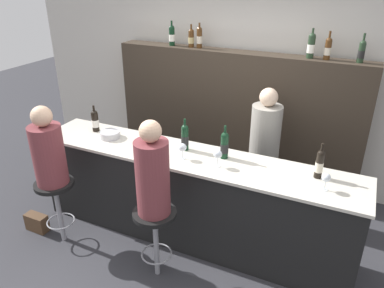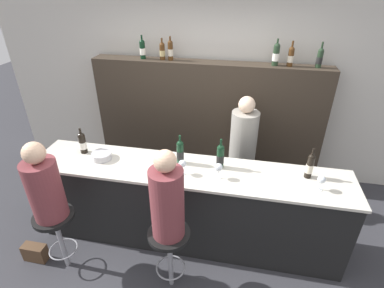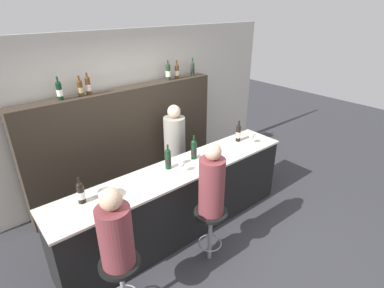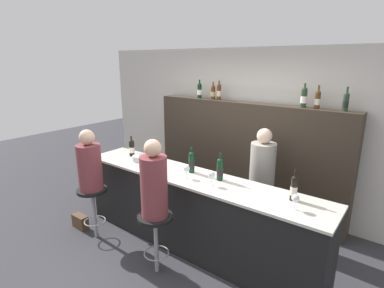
{
  "view_description": "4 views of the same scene",
  "coord_description": "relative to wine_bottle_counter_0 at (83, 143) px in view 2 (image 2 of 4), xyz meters",
  "views": [
    {
      "loc": [
        1.44,
        -2.71,
        2.71
      ],
      "look_at": [
        0.01,
        0.34,
        1.11
      ],
      "focal_mm": 35.0,
      "sensor_mm": 36.0,
      "label": 1
    },
    {
      "loc": [
        0.55,
        -2.25,
        2.81
      ],
      "look_at": [
        0.06,
        0.22,
        1.36
      ],
      "focal_mm": 28.0,
      "sensor_mm": 36.0,
      "label": 2
    },
    {
      "loc": [
        -2.03,
        -2.39,
        2.95
      ],
      "look_at": [
        0.2,
        0.28,
        1.3
      ],
      "focal_mm": 28.0,
      "sensor_mm": 36.0,
      "label": 3
    },
    {
      "loc": [
        2.11,
        -2.49,
        2.4
      ],
      "look_at": [
        0.02,
        0.25,
        1.43
      ],
      "focal_mm": 28.0,
      "sensor_mm": 36.0,
      "label": 4
    }
  ],
  "objects": [
    {
      "name": "handbag",
      "position": [
        -0.36,
        -0.75,
        -1.03
      ],
      "size": [
        0.26,
        0.12,
        0.2
      ],
      "color": "#513823",
      "rests_on": "ground_plane"
    },
    {
      "name": "ground_plane",
      "position": [
        1.24,
        -0.4,
        -1.13
      ],
      "size": [
        16.0,
        16.0,
        0.0
      ],
      "primitive_type": "plane",
      "color": "#333338"
    },
    {
      "name": "wine_bottle_backbar_4",
      "position": [
        2.27,
        1.27,
        0.77
      ],
      "size": [
        0.07,
        0.07,
        0.31
      ],
      "color": "#4C2D14",
      "rests_on": "back_bar_cabinet"
    },
    {
      "name": "wine_bottle_backbar_3",
      "position": [
        2.09,
        1.27,
        0.79
      ],
      "size": [
        0.08,
        0.08,
        0.33
      ],
      "color": "#233823",
      "rests_on": "back_bar_cabinet"
    },
    {
      "name": "guest_seated_right",
      "position": [
        1.2,
        -0.75,
        -0.01
      ],
      "size": [
        0.3,
        0.3,
        0.88
      ],
      "color": "brown",
      "rests_on": "bar_stool_right"
    },
    {
      "name": "wine_bottle_backbar_1",
      "position": [
        0.61,
        1.27,
        0.77
      ],
      "size": [
        0.07,
        0.07,
        0.28
      ],
      "color": "#4C2D14",
      "rests_on": "back_bar_cabinet"
    },
    {
      "name": "wine_bottle_counter_2",
      "position": [
        1.57,
        0.0,
        0.01
      ],
      "size": [
        0.08,
        0.08,
        0.34
      ],
      "color": "black",
      "rests_on": "bar_counter"
    },
    {
      "name": "guest_seated_left",
      "position": [
        0.02,
        -0.75,
        -0.04
      ],
      "size": [
        0.31,
        0.31,
        0.82
      ],
      "color": "brown",
      "rests_on": "bar_stool_left"
    },
    {
      "name": "wine_glass_1",
      "position": [
        1.58,
        -0.19,
        -0.0
      ],
      "size": [
        0.08,
        0.08,
        0.17
      ],
      "color": "silver",
      "rests_on": "bar_counter"
    },
    {
      "name": "wine_bottle_counter_3",
      "position": [
        2.46,
        0.0,
        0.01
      ],
      "size": [
        0.07,
        0.07,
        0.33
      ],
      "color": "black",
      "rests_on": "bar_counter"
    },
    {
      "name": "wine_glass_2",
      "position": [
        2.55,
        -0.19,
        -0.01
      ],
      "size": [
        0.08,
        0.08,
        0.16
      ],
      "color": "silver",
      "rests_on": "bar_counter"
    },
    {
      "name": "wine_bottle_backbar_2",
      "position": [
        0.72,
        1.27,
        0.78
      ],
      "size": [
        0.07,
        0.07,
        0.31
      ],
      "color": "#4C2D14",
      "rests_on": "back_bar_cabinet"
    },
    {
      "name": "wine_bottle_backbar_0",
      "position": [
        0.33,
        1.27,
        0.78
      ],
      "size": [
        0.08,
        0.08,
        0.31
      ],
      "color": "black",
      "rests_on": "back_bar_cabinet"
    },
    {
      "name": "bar_stool_right",
      "position": [
        1.2,
        -0.75,
        -0.56
      ],
      "size": [
        0.4,
        0.4,
        0.73
      ],
      "color": "gray",
      "rests_on": "ground_plane"
    },
    {
      "name": "bar_stool_left",
      "position": [
        0.02,
        -0.75,
        -0.56
      ],
      "size": [
        0.4,
        0.4,
        0.73
      ],
      "color": "gray",
      "rests_on": "ground_plane"
    },
    {
      "name": "wine_glass_0",
      "position": [
        1.21,
        -0.19,
        -0.01
      ],
      "size": [
        0.08,
        0.08,
        0.16
      ],
      "color": "silver",
      "rests_on": "bar_counter"
    },
    {
      "name": "wine_bottle_counter_0",
      "position": [
        0.0,
        0.0,
        0.0
      ],
      "size": [
        0.08,
        0.08,
        0.31
      ],
      "color": "black",
      "rests_on": "bar_counter"
    },
    {
      "name": "back_bar_cabinet",
      "position": [
        1.24,
        1.27,
        -0.24
      ],
      "size": [
        3.22,
        0.28,
        1.78
      ],
      "color": "#382D23",
      "rests_on": "ground_plane"
    },
    {
      "name": "wall_back",
      "position": [
        1.24,
        1.5,
        0.17
      ],
      "size": [
        6.4,
        0.05,
        2.6
      ],
      "color": "beige",
      "rests_on": "ground_plane"
    },
    {
      "name": "bartender",
      "position": [
        1.79,
        0.74,
        -0.42
      ],
      "size": [
        0.34,
        0.34,
        1.54
      ],
      "color": "gray",
      "rests_on": "ground_plane"
    },
    {
      "name": "wine_bottle_backbar_5",
      "position": [
        2.61,
        1.27,
        0.77
      ],
      "size": [
        0.07,
        0.07,
        0.31
      ],
      "color": "#233823",
      "rests_on": "back_bar_cabinet"
    },
    {
      "name": "bar_counter",
      "position": [
        1.24,
        -0.1,
        -0.63
      ],
      "size": [
        3.43,
        0.63,
        1.0
      ],
      "color": "black",
      "rests_on": "ground_plane"
    },
    {
      "name": "metal_bowl",
      "position": [
        0.26,
        -0.08,
        -0.09
      ],
      "size": [
        0.22,
        0.22,
        0.07
      ],
      "color": "#B7B7BC",
      "rests_on": "bar_counter"
    },
    {
      "name": "wine_bottle_counter_1",
      "position": [
        1.14,
        0.0,
        0.01
      ],
      "size": [
        0.08,
        0.08,
        0.34
      ],
      "color": "black",
      "rests_on": "bar_counter"
    }
  ]
}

